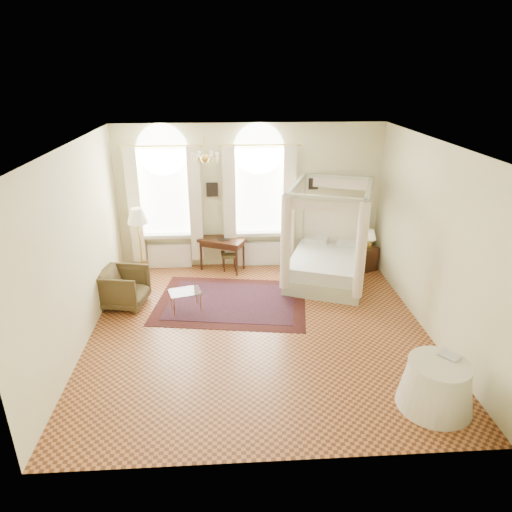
{
  "coord_description": "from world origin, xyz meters",
  "views": [
    {
      "loc": [
        -0.51,
        -7.11,
        4.42
      ],
      "look_at": [
        -0.03,
        0.4,
        1.28
      ],
      "focal_mm": 32.0,
      "sensor_mm": 36.0,
      "label": 1
    }
  ],
  "objects_px": {
    "floor_lamp": "(138,220)",
    "writing_desk": "(222,243)",
    "coffee_table": "(185,293)",
    "nightstand": "(367,258)",
    "armchair": "(124,288)",
    "canopy_bed": "(327,261)",
    "side_table": "(436,385)",
    "stool": "(229,256)"
  },
  "relations": [
    {
      "from": "nightstand",
      "to": "armchair",
      "type": "distance_m",
      "value": 5.48
    },
    {
      "from": "nightstand",
      "to": "coffee_table",
      "type": "height_order",
      "value": "nightstand"
    },
    {
      "from": "stool",
      "to": "armchair",
      "type": "relative_size",
      "value": 0.48
    },
    {
      "from": "canopy_bed",
      "to": "coffee_table",
      "type": "relative_size",
      "value": 3.53
    },
    {
      "from": "canopy_bed",
      "to": "armchair",
      "type": "relative_size",
      "value": 2.87
    },
    {
      "from": "canopy_bed",
      "to": "nightstand",
      "type": "xyz_separation_m",
      "value": [
        1.07,
        0.57,
        -0.21
      ]
    },
    {
      "from": "floor_lamp",
      "to": "armchair",
      "type": "bearing_deg",
      "value": -99.64
    },
    {
      "from": "coffee_table",
      "to": "floor_lamp",
      "type": "height_order",
      "value": "floor_lamp"
    },
    {
      "from": "floor_lamp",
      "to": "writing_desk",
      "type": "bearing_deg",
      "value": 17.14
    },
    {
      "from": "writing_desk",
      "to": "coffee_table",
      "type": "xyz_separation_m",
      "value": [
        -0.71,
        -1.89,
        -0.29
      ]
    },
    {
      "from": "armchair",
      "to": "coffee_table",
      "type": "relative_size",
      "value": 1.23
    },
    {
      "from": "stool",
      "to": "nightstand",
      "type": "bearing_deg",
      "value": -3.9
    },
    {
      "from": "coffee_table",
      "to": "nightstand",
      "type": "bearing_deg",
      "value": 22.33
    },
    {
      "from": "writing_desk",
      "to": "floor_lamp",
      "type": "relative_size",
      "value": 0.68
    },
    {
      "from": "writing_desk",
      "to": "coffee_table",
      "type": "distance_m",
      "value": 2.04
    },
    {
      "from": "writing_desk",
      "to": "armchair",
      "type": "distance_m",
      "value": 2.53
    },
    {
      "from": "armchair",
      "to": "writing_desk",
      "type": "bearing_deg",
      "value": -39.6
    },
    {
      "from": "coffee_table",
      "to": "floor_lamp",
      "type": "relative_size",
      "value": 0.41
    },
    {
      "from": "nightstand",
      "to": "armchair",
      "type": "xyz_separation_m",
      "value": [
        -5.29,
        -1.4,
        0.1
      ]
    },
    {
      "from": "canopy_bed",
      "to": "floor_lamp",
      "type": "height_order",
      "value": "canopy_bed"
    },
    {
      "from": "nightstand",
      "to": "writing_desk",
      "type": "height_order",
      "value": "writing_desk"
    },
    {
      "from": "canopy_bed",
      "to": "armchair",
      "type": "xyz_separation_m",
      "value": [
        -4.22,
        -0.82,
        -0.11
      ]
    },
    {
      "from": "canopy_bed",
      "to": "stool",
      "type": "distance_m",
      "value": 2.28
    },
    {
      "from": "stool",
      "to": "writing_desk",
      "type": "bearing_deg",
      "value": 180.0
    },
    {
      "from": "stool",
      "to": "coffee_table",
      "type": "xyz_separation_m",
      "value": [
        -0.87,
        -1.89,
        0.03
      ]
    },
    {
      "from": "nightstand",
      "to": "canopy_bed",
      "type": "bearing_deg",
      "value": -151.92
    },
    {
      "from": "canopy_bed",
      "to": "armchair",
      "type": "height_order",
      "value": "canopy_bed"
    },
    {
      "from": "armchair",
      "to": "floor_lamp",
      "type": "distance_m",
      "value": 1.52
    },
    {
      "from": "coffee_table",
      "to": "canopy_bed",
      "type": "bearing_deg",
      "value": 20.15
    },
    {
      "from": "stool",
      "to": "side_table",
      "type": "distance_m",
      "value": 5.62
    },
    {
      "from": "coffee_table",
      "to": "floor_lamp",
      "type": "bearing_deg",
      "value": 127.48
    },
    {
      "from": "writing_desk",
      "to": "stool",
      "type": "xyz_separation_m",
      "value": [
        0.16,
        0.0,
        -0.32
      ]
    },
    {
      "from": "writing_desk",
      "to": "armchair",
      "type": "xyz_separation_m",
      "value": [
        -1.93,
        -1.62,
        -0.27
      ]
    },
    {
      "from": "side_table",
      "to": "canopy_bed",
      "type": "bearing_deg",
      "value": 99.57
    },
    {
      "from": "coffee_table",
      "to": "floor_lamp",
      "type": "distance_m",
      "value": 2.01
    },
    {
      "from": "armchair",
      "to": "floor_lamp",
      "type": "height_order",
      "value": "floor_lamp"
    },
    {
      "from": "canopy_bed",
      "to": "writing_desk",
      "type": "bearing_deg",
      "value": 160.95
    },
    {
      "from": "stool",
      "to": "floor_lamp",
      "type": "height_order",
      "value": "floor_lamp"
    },
    {
      "from": "nightstand",
      "to": "coffee_table",
      "type": "bearing_deg",
      "value": -157.67
    },
    {
      "from": "writing_desk",
      "to": "floor_lamp",
      "type": "xyz_separation_m",
      "value": [
        -1.75,
        -0.54,
        0.78
      ]
    },
    {
      "from": "armchair",
      "to": "side_table",
      "type": "xyz_separation_m",
      "value": [
        4.91,
        -3.24,
        -0.04
      ]
    },
    {
      "from": "floor_lamp",
      "to": "canopy_bed",
      "type": "bearing_deg",
      "value": -3.56
    }
  ]
}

